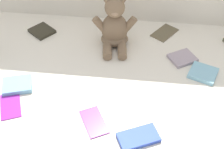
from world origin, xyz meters
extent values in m
plane|color=silver|center=(0.00, 0.00, 0.00)|extent=(3.20, 3.20, 0.00)
ellipsoid|color=#7A6047|center=(-0.03, 0.21, 0.07)|extent=(0.12, 0.10, 0.15)
ellipsoid|color=#7A6047|center=(-0.03, 0.20, 0.03)|extent=(0.13, 0.11, 0.05)
sphere|color=#7A6047|center=(-0.03, 0.20, 0.18)|extent=(0.09, 0.09, 0.08)
ellipsoid|color=#997C5E|center=(-0.03, 0.17, 0.17)|extent=(0.04, 0.03, 0.02)
cylinder|color=#7A6047|center=(-0.09, 0.19, 0.10)|extent=(0.07, 0.04, 0.08)
cylinder|color=#7A6047|center=(0.03, 0.21, 0.10)|extent=(0.07, 0.04, 0.08)
cylinder|color=#7A6047|center=(-0.06, 0.12, 0.02)|extent=(0.05, 0.09, 0.04)
cylinder|color=#7A6047|center=(0.01, 0.13, 0.02)|extent=(0.05, 0.09, 0.04)
cube|color=brown|center=(0.18, 0.30, 0.00)|extent=(0.13, 0.15, 0.01)
cube|color=#72B0CF|center=(-0.37, -0.10, 0.01)|extent=(0.13, 0.11, 0.02)
cube|color=#7EB6CB|center=(0.33, 0.05, 0.01)|extent=(0.13, 0.13, 0.02)
cube|color=blue|center=(0.10, -0.28, 0.01)|extent=(0.15, 0.12, 0.02)
cube|color=purple|center=(-0.36, -0.20, 0.00)|extent=(0.11, 0.14, 0.01)
cube|color=purple|center=(-0.06, -0.23, 0.00)|extent=(0.12, 0.14, 0.01)
cube|color=#2D2A1E|center=(-0.37, 0.25, 0.01)|extent=(0.13, 0.13, 0.01)
cube|color=#9E8D99|center=(0.25, 0.13, 0.01)|extent=(0.13, 0.13, 0.01)
camera|label=1|loc=(0.08, -0.87, 0.83)|focal=49.66mm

